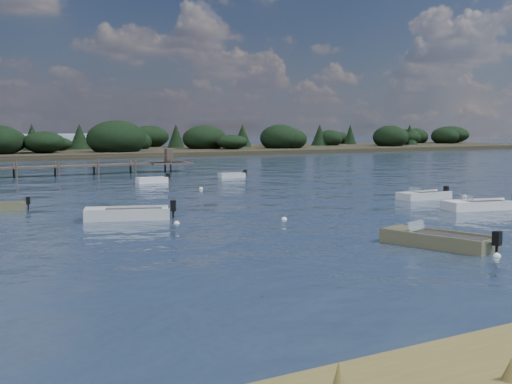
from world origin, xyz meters
TOP-DOWN VIEW (x-y plane):
  - ground at (0.00, 60.00)m, footprint 400.00×400.00m
  - dinghy_mid_white_a at (8.09, 5.79)m, footprint 5.25×2.86m
  - tender_far_white at (-3.25, 34.54)m, footprint 3.20×1.19m
  - dinghy_mid_white_b at (9.26, 11.98)m, footprint 4.52×1.64m
  - dinghy_mid_grey at (-12.99, 12.97)m, footprint 5.23×3.31m
  - dinghy_near_olive at (-3.75, -2.00)m, footprint 3.08×5.40m
  - tender_far_grey_b at (6.14, 36.24)m, footprint 3.02×1.28m
  - tender_far_grey at (-18.67, 20.55)m, footprint 3.24×1.46m
  - buoy_b at (8.54, 5.38)m, footprint 0.32×0.32m
  - buoy_c at (-11.24, 9.85)m, footprint 0.32×0.32m
  - buoy_d at (13.02, 11.53)m, footprint 0.32×0.32m
  - buoy_e at (-1.68, 27.07)m, footprint 0.32×0.32m
  - buoy_extra_a at (-3.39, -4.93)m, footprint 0.32×0.32m
  - buoy_extra_b at (-5.30, 8.23)m, footprint 0.32×0.32m
  - far_headland at (25.00, 100.00)m, footprint 190.00×40.00m

SIDE VIEW (x-z plane):
  - ground at x=0.00m, z-range 0.00..0.00m
  - buoy_b at x=8.54m, z-range -0.16..0.16m
  - buoy_c at x=-11.24m, z-range -0.16..0.16m
  - buoy_d at x=13.02m, z-range -0.16..0.16m
  - buoy_e at x=-1.68m, z-range -0.16..0.16m
  - buoy_extra_a at x=-3.39m, z-range -0.16..0.16m
  - buoy_extra_b at x=-5.30m, z-range -0.16..0.16m
  - tender_far_grey at x=-18.67m, z-range -0.37..0.66m
  - tender_far_grey_b at x=6.14m, z-range -0.37..0.66m
  - dinghy_mid_white_b at x=9.26m, z-range -0.41..0.71m
  - tender_far_white at x=-3.25m, z-range -0.39..0.70m
  - dinghy_mid_white_a at x=8.09m, z-range -0.45..0.76m
  - dinghy_near_olive at x=-3.75m, z-range -0.48..0.82m
  - dinghy_mid_grey at x=-12.99m, z-range -0.48..0.83m
  - far_headland at x=25.00m, z-range -0.94..4.86m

